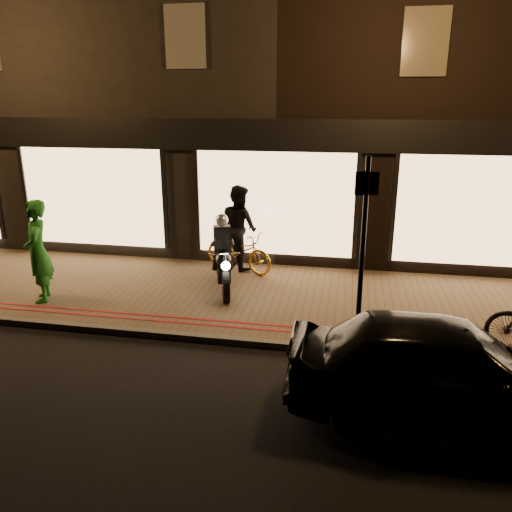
{
  "coord_description": "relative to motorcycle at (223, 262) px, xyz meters",
  "views": [
    {
      "loc": [
        1.68,
        -7.24,
        3.88
      ],
      "look_at": [
        0.02,
        1.52,
        1.1
      ],
      "focal_mm": 35.0,
      "sensor_mm": 36.0,
      "label": 1
    }
  ],
  "objects": [
    {
      "name": "bicycle_gold",
      "position": [
        0.04,
        1.26,
        -0.14
      ],
      "size": [
        1.89,
        1.3,
        0.94
      ],
      "primitive_type": "imported",
      "rotation": [
        0.0,
        0.0,
        1.15
      ],
      "color": "orange",
      "rests_on": "sidewalk"
    },
    {
      "name": "ground",
      "position": [
        0.79,
        -2.16,
        -0.73
      ],
      "size": [
        90.0,
        90.0,
        0.0
      ],
      "primitive_type": "plane",
      "color": "black",
      "rests_on": "ground"
    },
    {
      "name": "sidewalk",
      "position": [
        0.79,
        -0.16,
        -0.67
      ],
      "size": [
        50.0,
        4.0,
        0.12
      ],
      "primitive_type": "cube",
      "color": "brown",
      "rests_on": "ground"
    },
    {
      "name": "person_green",
      "position": [
        -3.36,
        -1.19,
        0.38
      ],
      "size": [
        0.76,
        0.86,
        1.99
      ],
      "primitive_type": "imported",
      "rotation": [
        0.0,
        0.0,
        -1.08
      ],
      "color": "#217C25",
      "rests_on": "sidewalk"
    },
    {
      "name": "sign_post",
      "position": [
        2.71,
        -1.91,
        1.06
      ],
      "size": [
        0.35,
        0.1,
        3.0
      ],
      "rotation": [
        0.0,
        0.0,
        0.19
      ],
      "color": "black",
      "rests_on": "sidewalk"
    },
    {
      "name": "person_dark",
      "position": [
        0.0,
        1.51,
        0.36
      ],
      "size": [
        1.19,
        1.19,
        1.95
      ],
      "primitive_type": "imported",
      "rotation": [
        0.0,
        0.0,
        2.38
      ],
      "color": "black",
      "rests_on": "sidewalk"
    },
    {
      "name": "kerb_stone",
      "position": [
        0.79,
        -2.11,
        -0.67
      ],
      "size": [
        50.0,
        0.14,
        0.12
      ],
      "primitive_type": "cube",
      "color": "#59544C",
      "rests_on": "ground"
    },
    {
      "name": "parked_car",
      "position": [
        3.76,
        -3.5,
        -0.06
      ],
      "size": [
        3.97,
        1.62,
        1.35
      ],
      "primitive_type": "imported",
      "rotation": [
        0.0,
        0.0,
        1.58
      ],
      "color": "black",
      "rests_on": "ground"
    },
    {
      "name": "building_row",
      "position": [
        0.79,
        6.83,
        3.51
      ],
      "size": [
        48.0,
        10.11,
        8.5
      ],
      "color": "black",
      "rests_on": "ground"
    },
    {
      "name": "motorcycle",
      "position": [
        0.0,
        0.0,
        0.0
      ],
      "size": [
        0.81,
        1.88,
        1.59
      ],
      "rotation": [
        0.0,
        0.0,
        0.32
      ],
      "color": "black",
      "rests_on": "sidewalk"
    },
    {
      "name": "red_kerb_lines",
      "position": [
        0.79,
        -1.61,
        -0.61
      ],
      "size": [
        50.0,
        0.26,
        0.01
      ],
      "color": "#990E0D",
      "rests_on": "sidewalk"
    }
  ]
}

